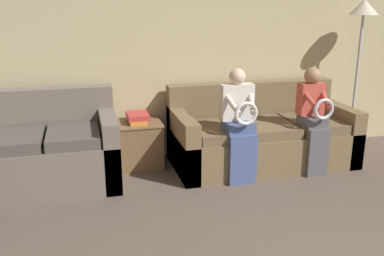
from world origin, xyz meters
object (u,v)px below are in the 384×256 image
at_px(child_right_seated, 314,116).
at_px(book_stack, 138,118).
at_px(couch_main, 260,136).
at_px(couch_side, 48,152).
at_px(child_left_seated, 239,122).
at_px(side_shelf, 139,143).
at_px(floor_lamp, 362,23).

relative_size(child_right_seated, book_stack, 3.47).
xyz_separation_m(couch_main, couch_side, (-2.33, -0.03, 0.03)).
bearing_deg(child_left_seated, couch_main, 43.61).
bearing_deg(side_shelf, book_stack, 146.82).
bearing_deg(couch_side, couch_main, 0.63).
distance_m(child_left_seated, side_shelf, 1.20).
height_order(child_left_seated, side_shelf, child_left_seated).
relative_size(couch_side, child_left_seated, 1.20).
height_order(side_shelf, floor_lamp, floor_lamp).
height_order(couch_main, side_shelf, couch_main).
bearing_deg(floor_lamp, couch_side, -176.88).
relative_size(child_left_seated, side_shelf, 2.25).
xyz_separation_m(couch_side, floor_lamp, (3.65, 0.20, 1.21)).
distance_m(couch_main, side_shelf, 1.39).
distance_m(couch_main, book_stack, 1.42).
relative_size(couch_side, side_shelf, 2.69).
bearing_deg(child_right_seated, couch_main, 136.41).
relative_size(side_shelf, book_stack, 1.57).
bearing_deg(child_left_seated, side_shelf, 145.75).
height_order(child_left_seated, floor_lamp, floor_lamp).
relative_size(couch_main, side_shelf, 3.94).
bearing_deg(child_right_seated, side_shelf, 160.28).
bearing_deg(couch_main, book_stack, 169.93).
relative_size(child_left_seated, floor_lamp, 0.63).
height_order(couch_main, child_left_seated, child_left_seated).
relative_size(couch_side, book_stack, 4.23).
relative_size(couch_main, child_right_seated, 1.78).
bearing_deg(floor_lamp, couch_main, -172.50).
bearing_deg(child_right_seated, book_stack, 160.20).
bearing_deg(side_shelf, floor_lamp, -1.40).
distance_m(couch_side, side_shelf, 1.00).
xyz_separation_m(side_shelf, book_stack, (-0.01, 0.01, 0.30)).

